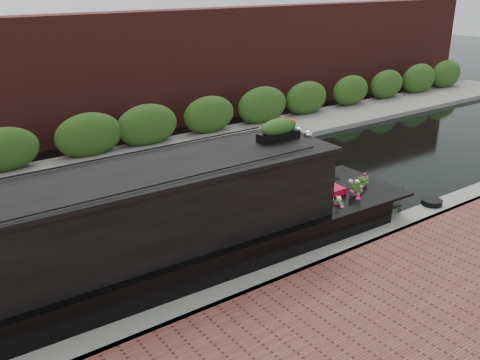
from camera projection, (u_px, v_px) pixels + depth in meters
ground at (169, 222)px, 11.84m from camera, size 80.00×80.00×0.00m
near_bank_coping at (260, 288)px, 9.35m from camera, size 40.00×0.60×0.50m
far_bank_path at (97, 169)px, 15.02m from camera, size 40.00×2.40×0.34m
far_hedge at (85, 161)px, 15.70m from camera, size 40.00×1.10×2.80m
far_brick_wall at (62, 144)px, 17.29m from camera, size 40.00×1.00×8.00m
narrowboat at (117, 251)px, 8.88m from camera, size 11.91×2.41×2.80m
rope_fender at (370, 200)px, 12.54m from camera, size 0.34×0.39×0.34m
coiled_mooring_rope at (432, 202)px, 12.09m from camera, size 0.46×0.46×0.12m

